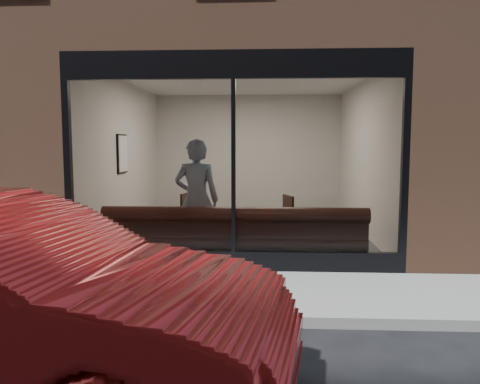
# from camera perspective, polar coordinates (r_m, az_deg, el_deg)

# --- Properties ---
(ground) EXTENTS (120.00, 120.00, 0.00)m
(ground) POSITION_cam_1_polar(r_m,az_deg,el_deg) (5.09, -2.35, -15.70)
(ground) COLOR black
(ground) RESTS_ON ground
(sidewalk_near) EXTENTS (40.00, 2.00, 0.01)m
(sidewalk_near) POSITION_cam_1_polar(r_m,az_deg,el_deg) (6.03, -1.45, -12.17)
(sidewalk_near) COLOR gray
(sidewalk_near) RESTS_ON ground
(kerb_near) EXTENTS (40.00, 0.10, 0.12)m
(kerb_near) POSITION_cam_1_polar(r_m,az_deg,el_deg) (5.03, -2.41, -15.27)
(kerb_near) COLOR gray
(kerb_near) RESTS_ON ground
(host_building_pier_left) EXTENTS (2.50, 12.00, 3.20)m
(host_building_pier_left) POSITION_cam_1_polar(r_m,az_deg,el_deg) (13.40, -15.33, 4.46)
(host_building_pier_left) COLOR brown
(host_building_pier_left) RESTS_ON ground
(host_building_pier_right) EXTENTS (2.50, 12.00, 3.20)m
(host_building_pier_right) POSITION_cam_1_polar(r_m,az_deg,el_deg) (13.14, 17.58, 4.37)
(host_building_pier_right) COLOR brown
(host_building_pier_right) RESTS_ON ground
(host_building_backfill) EXTENTS (5.00, 6.00, 3.20)m
(host_building_backfill) POSITION_cam_1_polar(r_m,az_deg,el_deg) (15.73, 1.35, 4.83)
(host_building_backfill) COLOR brown
(host_building_backfill) RESTS_ON ground
(cafe_floor) EXTENTS (6.00, 6.00, 0.00)m
(cafe_floor) POSITION_cam_1_polar(r_m,az_deg,el_deg) (9.90, 0.34, -4.94)
(cafe_floor) COLOR #2D2D30
(cafe_floor) RESTS_ON ground
(cafe_ceiling) EXTENTS (6.00, 6.00, 0.00)m
(cafe_ceiling) POSITION_cam_1_polar(r_m,az_deg,el_deg) (9.82, 0.35, 13.55)
(cafe_ceiling) COLOR white
(cafe_ceiling) RESTS_ON host_building_upper
(cafe_wall_back) EXTENTS (5.00, 0.00, 5.00)m
(cafe_wall_back) POSITION_cam_1_polar(r_m,az_deg,el_deg) (12.72, 0.96, 4.60)
(cafe_wall_back) COLOR silver
(cafe_wall_back) RESTS_ON ground
(cafe_wall_left) EXTENTS (0.00, 6.00, 6.00)m
(cafe_wall_left) POSITION_cam_1_polar(r_m,az_deg,el_deg) (10.16, -13.87, 4.13)
(cafe_wall_left) COLOR silver
(cafe_wall_left) RESTS_ON ground
(cafe_wall_right) EXTENTS (0.00, 6.00, 6.00)m
(cafe_wall_right) POSITION_cam_1_polar(r_m,az_deg,el_deg) (9.94, 14.88, 4.07)
(cafe_wall_right) COLOR silver
(cafe_wall_right) RESTS_ON ground
(storefront_kick) EXTENTS (5.00, 0.10, 0.30)m
(storefront_kick) POSITION_cam_1_polar(r_m,az_deg,el_deg) (7.00, -0.79, -8.40)
(storefront_kick) COLOR black
(storefront_kick) RESTS_ON ground
(storefront_header) EXTENTS (5.00, 0.10, 0.40)m
(storefront_header) POSITION_cam_1_polar(r_m,az_deg,el_deg) (6.88, -0.82, 15.29)
(storefront_header) COLOR black
(storefront_header) RESTS_ON host_building_upper
(storefront_mullion) EXTENTS (0.06, 0.10, 2.50)m
(storefront_mullion) POSITION_cam_1_polar(r_m,az_deg,el_deg) (6.79, -0.80, 3.13)
(storefront_mullion) COLOR black
(storefront_mullion) RESTS_ON storefront_kick
(storefront_glass) EXTENTS (4.80, 0.00, 4.80)m
(storefront_glass) POSITION_cam_1_polar(r_m,az_deg,el_deg) (6.76, -0.82, 3.12)
(storefront_glass) COLOR white
(storefront_glass) RESTS_ON storefront_kick
(banquette) EXTENTS (4.00, 0.55, 0.45)m
(banquette) POSITION_cam_1_polar(r_m,az_deg,el_deg) (7.37, -0.58, -7.07)
(banquette) COLOR #361813
(banquette) RESTS_ON cafe_floor
(person) EXTENTS (0.73, 0.49, 1.96)m
(person) POSITION_cam_1_polar(r_m,az_deg,el_deg) (7.57, -5.31, -0.94)
(person) COLOR #92AAC2
(person) RESTS_ON cafe_floor
(cafe_table_left) EXTENTS (0.62, 0.62, 0.04)m
(cafe_table_left) POSITION_cam_1_polar(r_m,az_deg,el_deg) (8.06, -7.15, -2.28)
(cafe_table_left) COLOR black
(cafe_table_left) RESTS_ON cafe_floor
(cafe_table_right) EXTENTS (0.78, 0.78, 0.04)m
(cafe_table_right) POSITION_cam_1_polar(r_m,az_deg,el_deg) (7.86, 10.17, -2.52)
(cafe_table_right) COLOR black
(cafe_table_right) RESTS_ON cafe_floor
(cafe_chair_left) EXTENTS (0.55, 0.55, 0.04)m
(cafe_chair_left) POSITION_cam_1_polar(r_m,az_deg,el_deg) (9.10, -7.72, -4.54)
(cafe_chair_left) COLOR black
(cafe_chair_left) RESTS_ON cafe_floor
(cafe_chair_right) EXTENTS (0.59, 0.59, 0.04)m
(cafe_chair_right) POSITION_cam_1_polar(r_m,az_deg,el_deg) (8.56, 4.67, -5.16)
(cafe_chair_right) COLOR black
(cafe_chair_right) RESTS_ON cafe_floor
(wall_poster) EXTENTS (0.02, 0.55, 0.73)m
(wall_poster) POSITION_cam_1_polar(r_m,az_deg,el_deg) (9.90, -14.08, 4.55)
(wall_poster) COLOR white
(wall_poster) RESTS_ON cafe_wall_left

